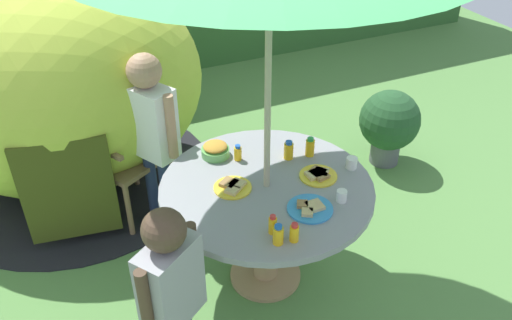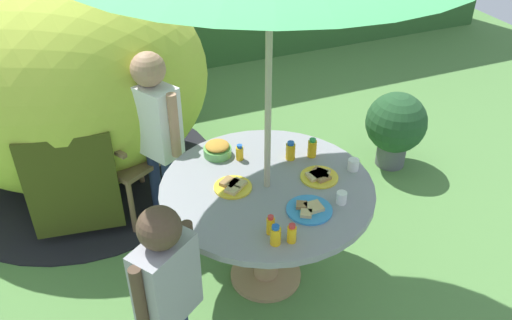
{
  "view_description": "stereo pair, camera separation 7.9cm",
  "coord_description": "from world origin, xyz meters",
  "views": [
    {
      "loc": [
        -1.09,
        -2.26,
        2.65
      ],
      "look_at": [
        -0.09,
        -0.04,
        0.98
      ],
      "focal_mm": 37.69,
      "sensor_mm": 36.0,
      "label": 1
    },
    {
      "loc": [
        -1.01,
        -2.29,
        2.65
      ],
      "look_at": [
        -0.09,
        -0.04,
        0.98
      ],
      "focal_mm": 37.69,
      "sensor_mm": 36.0,
      "label": 2
    }
  ],
  "objects": [
    {
      "name": "ground_plane",
      "position": [
        0.0,
        0.0,
        -0.01
      ],
      "size": [
        10.0,
        10.0,
        0.02
      ],
      "primitive_type": "cube",
      "color": "#548442"
    },
    {
      "name": "wooden_chair",
      "position": [
        -0.66,
        1.12,
        0.53
      ],
      "size": [
        0.65,
        0.63,
        0.93
      ],
      "rotation": [
        0.0,
        0.0,
        0.53
      ],
      "color": "brown",
      "rests_on": "ground_plane"
    },
    {
      "name": "child_in_grey_shirt",
      "position": [
        -0.73,
        -0.51,
        0.76
      ],
      "size": [
        0.35,
        0.32,
        1.19
      ],
      "rotation": [
        0.0,
        0.0,
        0.61
      ],
      "color": "navy",
      "rests_on": "ground_plane"
    },
    {
      "name": "juice_bottle_center_back",
      "position": [
        -0.07,
        -0.48,
        0.8
      ],
      "size": [
        0.05,
        0.05,
        0.11
      ],
      "color": "yellow",
      "rests_on": "garden_table"
    },
    {
      "name": "dome_tent",
      "position": [
        -0.94,
        1.66,
        0.85
      ],
      "size": [
        2.49,
        2.49,
        1.72
      ],
      "rotation": [
        0.0,
        0.0,
        -0.14
      ],
      "color": "#B2C63F",
      "rests_on": "ground_plane"
    },
    {
      "name": "plate_near_right",
      "position": [
        0.32,
        -0.05,
        0.77
      ],
      "size": [
        0.23,
        0.23,
        0.03
      ],
      "color": "yellow",
      "rests_on": "garden_table"
    },
    {
      "name": "juice_bottle_mid_right",
      "position": [
        -0.15,
        -0.46,
        0.81
      ],
      "size": [
        0.06,
        0.06,
        0.12
      ],
      "color": "yellow",
      "rests_on": "garden_table"
    },
    {
      "name": "plate_mid_left",
      "position": [
        -0.19,
        0.05,
        0.77
      ],
      "size": [
        0.22,
        0.22,
        0.03
      ],
      "color": "yellow",
      "rests_on": "garden_table"
    },
    {
      "name": "cup_far",
      "position": [
        0.55,
        -0.05,
        0.79
      ],
      "size": [
        0.07,
        0.07,
        0.07
      ],
      "primitive_type": "cylinder",
      "color": "white",
      "rests_on": "garden_table"
    },
    {
      "name": "potted_plant",
      "position": [
        1.51,
        0.8,
        0.38
      ],
      "size": [
        0.5,
        0.5,
        0.66
      ],
      "color": "#595960",
      "rests_on": "ground_plane"
    },
    {
      "name": "snack_bowl",
      "position": [
        -0.16,
        0.42,
        0.8
      ],
      "size": [
        0.18,
        0.18,
        0.09
      ],
      "color": "#66B259",
      "rests_on": "garden_table"
    },
    {
      "name": "plate_far_right",
      "position": [
        0.12,
        -0.3,
        0.76
      ],
      "size": [
        0.26,
        0.26,
        0.03
      ],
      "color": "#338CD8",
      "rests_on": "garden_table"
    },
    {
      "name": "juice_bottle_far_left",
      "position": [
        -0.15,
        -0.38,
        0.81
      ],
      "size": [
        0.04,
        0.04,
        0.11
      ],
      "color": "yellow",
      "rests_on": "garden_table"
    },
    {
      "name": "garden_table",
      "position": [
        0.0,
        0.0,
        0.6
      ],
      "size": [
        1.26,
        1.26,
        0.75
      ],
      "color": "tan",
      "rests_on": "ground_plane"
    },
    {
      "name": "child_in_white_shirt",
      "position": [
        -0.46,
        0.84,
        0.85
      ],
      "size": [
        0.33,
        0.4,
        1.33
      ],
      "rotation": [
        0.0,
        0.0,
        -1.07
      ],
      "color": "navy",
      "rests_on": "ground_plane"
    },
    {
      "name": "juice_bottle_front_edge",
      "position": [
        -0.05,
        0.32,
        0.8
      ],
      "size": [
        0.05,
        0.05,
        0.1
      ],
      "color": "yellow",
      "rests_on": "garden_table"
    },
    {
      "name": "cup_near",
      "position": [
        0.32,
        -0.3,
        0.79
      ],
      "size": [
        0.06,
        0.06,
        0.07
      ],
      "primitive_type": "cylinder",
      "color": "white",
      "rests_on": "garden_table"
    },
    {
      "name": "juice_bottle_center_front",
      "position": [
        0.25,
        0.2,
        0.81
      ],
      "size": [
        0.06,
        0.06,
        0.12
      ],
      "color": "yellow",
      "rests_on": "garden_table"
    },
    {
      "name": "juice_bottle_near_left",
      "position": [
        0.38,
        0.18,
        0.81
      ],
      "size": [
        0.06,
        0.06,
        0.13
      ],
      "color": "yellow",
      "rests_on": "garden_table"
    }
  ]
}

